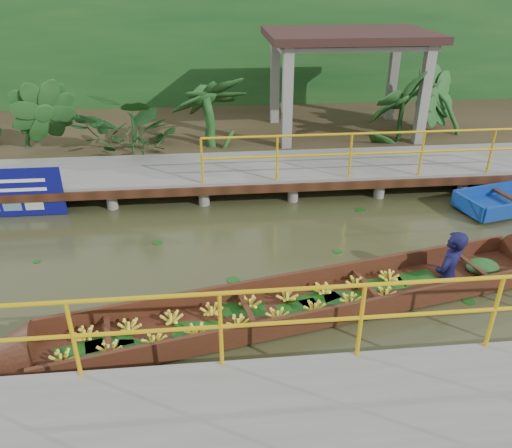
{
  "coord_description": "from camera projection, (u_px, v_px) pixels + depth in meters",
  "views": [
    {
      "loc": [
        -0.84,
        -7.44,
        4.78
      ],
      "look_at": [
        -0.05,
        0.5,
        0.6
      ],
      "focal_mm": 35.0,
      "sensor_mm": 36.0,
      "label": 1
    }
  ],
  "objects": [
    {
      "name": "ground",
      "position": [
        262.0,
        267.0,
        8.85
      ],
      "size": [
        80.0,
        80.0,
        0.0
      ],
      "primitive_type": "plane",
      "color": "#2E3118",
      "rests_on": "ground"
    },
    {
      "name": "land_strip",
      "position": [
        235.0,
        130.0,
        15.35
      ],
      "size": [
        30.0,
        8.0,
        0.45
      ],
      "primitive_type": "cube",
      "color": "#2E2217",
      "rests_on": "ground"
    },
    {
      "name": "far_dock",
      "position": [
        247.0,
        171.0,
        11.65
      ],
      "size": [
        16.0,
        2.06,
        1.66
      ],
      "color": "slate",
      "rests_on": "ground"
    },
    {
      "name": "pavilion",
      "position": [
        348.0,
        46.0,
        13.35
      ],
      "size": [
        4.4,
        3.0,
        3.0
      ],
      "color": "slate",
      "rests_on": "ground"
    },
    {
      "name": "foliage_backdrop",
      "position": [
        230.0,
        57.0,
        16.73
      ],
      "size": [
        30.0,
        0.8,
        4.0
      ],
      "primitive_type": "cube",
      "color": "#15431A",
      "rests_on": "ground"
    },
    {
      "name": "vendor_boat",
      "position": [
        328.0,
        293.0,
        7.73
      ],
      "size": [
        9.91,
        3.0,
        2.15
      ],
      "rotation": [
        0.0,
        0.0,
        0.21
      ],
      "color": "#3B1810",
      "rests_on": "ground"
    },
    {
      "name": "tropical_plants",
      "position": [
        203.0,
        112.0,
        12.79
      ],
      "size": [
        14.52,
        1.52,
        1.89
      ],
      "color": "#15431A",
      "rests_on": "ground"
    }
  ]
}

